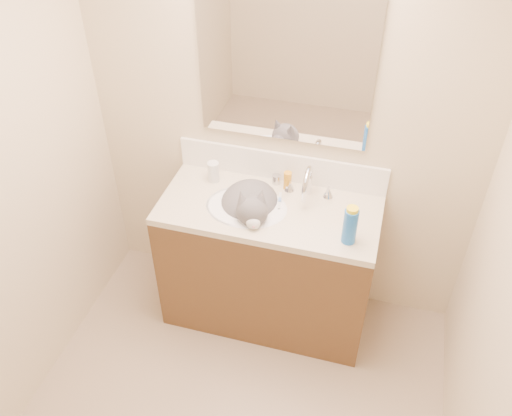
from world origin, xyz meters
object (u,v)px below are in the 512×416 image
Objects in this scene: faucet at (308,185)px; cat at (250,206)px; pill_bottle at (213,172)px; basin at (246,216)px; spray_can at (350,226)px; vanity_cabinet at (268,265)px; silver_jar at (276,179)px; amber_bottle at (288,181)px.

faucet is 0.57× the size of cat.
pill_bottle is at bearing 129.36° from cat.
basin is 2.30× the size of spray_can.
faucet is at bearing 37.29° from vanity_cabinet.
silver_jar is 0.28× the size of spray_can.
faucet is at bearing -22.78° from silver_jar.
cat is 0.31m from pill_bottle.
cat is at bearing 164.71° from spray_can.
vanity_cabinet is 2.67× the size of basin.
vanity_cabinet is at bearing -22.21° from pill_bottle.
pill_bottle reaches higher than silver_jar.
spray_can is (0.45, -0.15, 0.55)m from vanity_cabinet.
pill_bottle is at bearing 143.99° from basin.
pill_bottle is at bearing 178.62° from faucet.
amber_bottle is (0.06, 0.19, 0.51)m from vanity_cabinet.
silver_jar is 0.50× the size of amber_bottle.
pill_bottle is (-0.26, 0.15, 0.08)m from cat.
spray_can is at bearing -18.64° from vanity_cabinet.
pill_bottle is 0.87m from spray_can.
faucet is 0.55m from pill_bottle.
faucet is (0.18, 0.14, 0.54)m from vanity_cabinet.
basin is at bearing -112.65° from silver_jar.
silver_jar is at bearing 94.15° from vanity_cabinet.
pill_bottle is 0.61× the size of spray_can.
pill_bottle is at bearing 157.79° from vanity_cabinet.
spray_can is at bearing -20.27° from pill_bottle.
faucet reaches higher than cat.
spray_can is (0.56, -0.15, 0.12)m from cat.
amber_bottle is 0.52m from spray_can.
spray_can reaches higher than silver_jar.
spray_can reaches higher than pill_bottle.
silver_jar is at bearing 156.36° from amber_bottle.
vanity_cabinet is at bearing -142.71° from faucet.
faucet is 2.34× the size of pill_bottle.
silver_jar is (0.35, 0.07, -0.03)m from pill_bottle.
cat is 2.51× the size of spray_can.
spray_can is at bearing -47.00° from faucet.
cat is 0.26m from amber_bottle.
faucet reaches higher than silver_jar.
silver_jar is at bearing 157.22° from faucet.
silver_jar reaches higher than vanity_cabinet.
amber_bottle is at bearing -23.64° from silver_jar.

